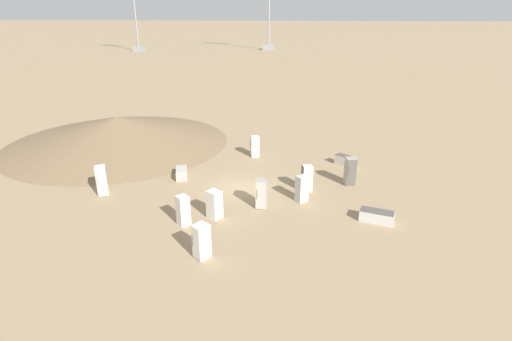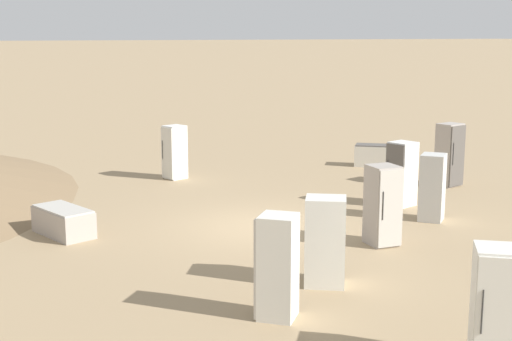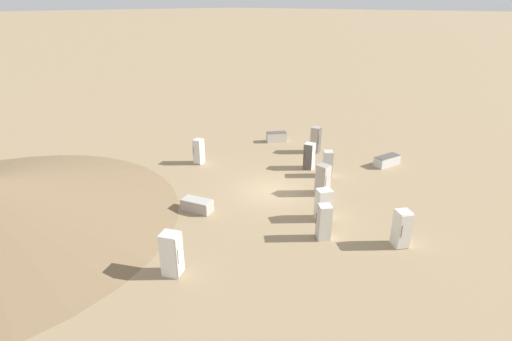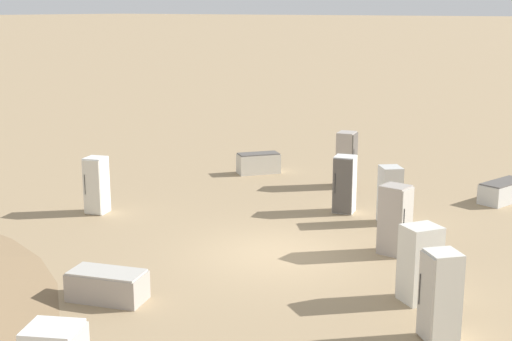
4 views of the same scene
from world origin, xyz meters
TOP-DOWN VIEW (x-y plane):
  - ground_plane at (0.00, 0.00)m, footprint 1000.00×1000.00m
  - discarded_fridge_0 at (0.80, 4.07)m, footprint 0.97×0.96m
  - discarded_fridge_1 at (-0.07, -6.55)m, footprint 0.78×0.73m
  - discarded_fridge_2 at (2.34, 5.07)m, footprint 0.86×0.85m
  - discarded_fridge_3 at (0.51, 8.04)m, footprint 0.91×0.92m
  - discarded_fridge_4 at (4.50, -1.45)m, footprint 1.24×1.80m
  - discarded_fridge_5 at (-1.69, 2.43)m, footprint 0.66×0.73m
  - discarded_fridge_6 at (-7.22, -5.44)m, footprint 1.65×1.51m
  - discarded_fridge_7 at (-4.35, -0.36)m, footprint 0.78×0.75m
  - discarded_fridge_8 at (-7.24, -1.77)m, footprint 0.81×0.74m
  - discarded_fridge_9 at (-8.33, 3.34)m, footprint 2.00×1.23m
  - discarded_fridge_10 at (8.70, 1.93)m, footprint 0.90×0.95m
  - discarded_fridge_11 at (-4.07, 1.24)m, footprint 0.90×0.89m

SIDE VIEW (x-z plane):
  - ground_plane at x=0.00m, z-range 0.00..0.00m
  - discarded_fridge_4 at x=4.50m, z-range 0.00..0.65m
  - discarded_fridge_9 at x=-8.33m, z-range 0.00..0.66m
  - discarded_fridge_6 at x=-7.22m, z-range 0.00..0.77m
  - discarded_fridge_0 at x=0.80m, z-range 0.00..1.67m
  - discarded_fridge_11 at x=-4.07m, z-range 0.00..1.67m
  - discarded_fridge_1 at x=-0.07m, z-range 0.00..1.72m
  - discarded_fridge_2 at x=2.34m, z-range 0.00..1.74m
  - discarded_fridge_7 at x=-4.35m, z-range 0.00..1.74m
  - discarded_fridge_3 at x=0.51m, z-range 0.00..1.76m
  - discarded_fridge_5 at x=-1.69m, z-range 0.00..1.78m
  - discarded_fridge_10 at x=8.70m, z-range 0.00..1.91m
  - discarded_fridge_8 at x=-7.24m, z-range 0.00..1.93m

